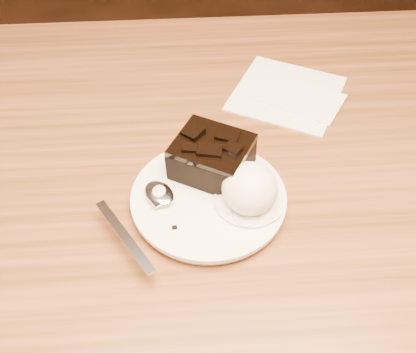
{
  "coord_description": "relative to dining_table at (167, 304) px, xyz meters",
  "views": [
    {
      "loc": [
        0.05,
        -0.47,
        1.23
      ],
      "look_at": [
        0.08,
        -0.06,
        0.79
      ],
      "focal_mm": 42.27,
      "sensor_mm": 36.0,
      "label": 1
    }
  ],
  "objects": [
    {
      "name": "ice_cream_scoop",
      "position": [
        0.13,
        -0.08,
        0.42
      ],
      "size": [
        0.07,
        0.07,
        0.06
      ],
      "primitive_type": "ellipsoid",
      "color": "#EFE3CF",
      "rests_on": "plate"
    },
    {
      "name": "melt_puddle",
      "position": [
        0.13,
        -0.08,
        0.39
      ],
      "size": [
        0.09,
        0.09,
        0.0
      ],
      "primitive_type": "cylinder",
      "color": "white",
      "rests_on": "plate"
    },
    {
      "name": "crumb_c",
      "position": [
        0.03,
        -0.11,
        0.39
      ],
      "size": [
        0.01,
        0.01,
        0.0
      ],
      "primitive_type": "cube",
      "rotation": [
        0.0,
        0.0,
        0.22
      ],
      "color": "black",
      "rests_on": "plate"
    },
    {
      "name": "brownie",
      "position": [
        0.08,
        -0.02,
        0.41
      ],
      "size": [
        0.12,
        0.11,
        0.04
      ],
      "primitive_type": "cube",
      "rotation": [
        0.0,
        0.0,
        -0.5
      ],
      "color": "black",
      "rests_on": "plate"
    },
    {
      "name": "spoon",
      "position": [
        0.01,
        -0.06,
        0.4
      ],
      "size": [
        0.13,
        0.17,
        0.01
      ],
      "primitive_type": null,
      "rotation": [
        0.0,
        0.0,
        0.56
      ],
      "color": "silver",
      "rests_on": "plate"
    },
    {
      "name": "dining_table",
      "position": [
        0.0,
        0.0,
        0.0
      ],
      "size": [
        1.2,
        0.8,
        0.75
      ],
      "primitive_type": null,
      "color": "#4C2C12",
      "rests_on": "floor"
    },
    {
      "name": "napkin",
      "position": [
        0.22,
        0.15,
        0.38
      ],
      "size": [
        0.21,
        0.21,
        0.01
      ],
      "primitive_type": "cube",
      "rotation": [
        0.0,
        0.0,
        -0.48
      ],
      "color": "white",
      "rests_on": "dining_table"
    },
    {
      "name": "plate",
      "position": [
        0.08,
        -0.07,
        0.38
      ],
      "size": [
        0.2,
        0.2,
        0.02
      ],
      "primitive_type": "cylinder",
      "color": "silver",
      "rests_on": "dining_table"
    },
    {
      "name": "crumb_b",
      "position": [
        0.12,
        -0.11,
        0.39
      ],
      "size": [
        0.01,
        0.01,
        0.0
      ],
      "primitive_type": "cube",
      "rotation": [
        0.0,
        0.0,
        1.08
      ],
      "color": "black",
      "rests_on": "plate"
    },
    {
      "name": "crumb_a",
      "position": [
        0.11,
        -0.1,
        0.39
      ],
      "size": [
        0.01,
        0.01,
        0.0
      ],
      "primitive_type": "cube",
      "rotation": [
        0.0,
        0.0,
        0.4
      ],
      "color": "black",
      "rests_on": "plate"
    }
  ]
}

